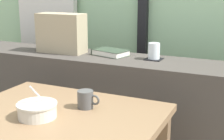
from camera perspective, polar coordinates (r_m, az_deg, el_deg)
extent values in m
cube|color=#423D38|center=(2.15, 2.09, -8.74)|extent=(2.80, 0.38, 0.82)
cube|color=#846647|center=(1.52, -9.40, -8.18)|extent=(0.92, 0.71, 0.03)
cube|color=black|center=(2.01, 7.27, 1.90)|extent=(0.10, 0.10, 0.00)
cylinder|color=white|center=(2.00, 7.31, 3.33)|extent=(0.07, 0.07, 0.10)
cylinder|color=orange|center=(2.00, 7.31, 3.11)|extent=(0.06, 0.06, 0.08)
cube|color=#334233|center=(2.11, -0.23, 2.63)|extent=(0.24, 0.19, 0.00)
cube|color=silver|center=(2.11, -0.23, 3.08)|extent=(0.23, 0.18, 0.03)
cube|color=#334233|center=(2.11, -0.23, 3.53)|extent=(0.24, 0.19, 0.00)
cube|color=#334233|center=(2.18, -2.38, 3.43)|extent=(0.04, 0.14, 0.04)
cube|color=tan|center=(2.21, -8.81, 6.37)|extent=(0.32, 0.14, 0.26)
cylinder|color=beige|center=(1.48, -12.90, -6.85)|extent=(0.17, 0.17, 0.07)
cylinder|color=beige|center=(1.47, -12.96, -5.79)|extent=(0.18, 0.18, 0.01)
cylinder|color=brown|center=(1.49, -12.88, -7.14)|extent=(0.15, 0.15, 0.04)
cylinder|color=silver|center=(1.49, -12.33, -4.79)|extent=(0.04, 0.11, 0.14)
ellipsoid|color=silver|center=(1.52, -11.79, -6.16)|extent=(0.03, 0.05, 0.01)
cylinder|color=#4C4C4C|center=(1.56, -4.63, -5.10)|extent=(0.08, 0.08, 0.08)
torus|color=#4C4C4C|center=(1.54, -3.00, -5.22)|extent=(0.05, 0.01, 0.05)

